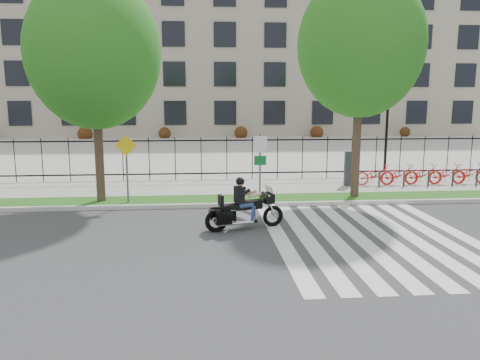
{
  "coord_description": "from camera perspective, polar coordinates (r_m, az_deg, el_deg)",
  "views": [
    {
      "loc": [
        -0.01,
        -12.53,
        3.92
      ],
      "look_at": [
        1.3,
        3.0,
        1.2
      ],
      "focal_mm": 35.0,
      "sensor_mm": 36.0,
      "label": 1
    }
  ],
  "objects": [
    {
      "name": "sidewalk",
      "position": [
        20.34,
        -4.7,
        -1.02
      ],
      "size": [
        60.0,
        3.5,
        0.15
      ],
      "primitive_type": "cube",
      "color": "#A5A19A",
      "rests_on": "ground"
    },
    {
      "name": "iron_fence",
      "position": [
        21.9,
        -4.75,
        2.61
      ],
      "size": [
        30.0,
        0.06,
        2.0
      ],
      "primitive_type": null,
      "color": "black",
      "rests_on": "sidewalk"
    },
    {
      "name": "bike_share_station",
      "position": [
        23.3,
        26.11,
        0.73
      ],
      "size": [
        11.05,
        0.84,
        1.5
      ],
      "color": "#2D2D33",
      "rests_on": "sidewalk"
    },
    {
      "name": "ground",
      "position": [
        13.13,
        -4.58,
        -7.49
      ],
      "size": [
        120.0,
        120.0,
        0.0
      ],
      "primitive_type": "plane",
      "color": "#39393B",
      "rests_on": "ground"
    },
    {
      "name": "office_building",
      "position": [
        57.76,
        -4.97,
        15.88
      ],
      "size": [
        60.0,
        21.9,
        20.15
      ],
      "color": "#A29683",
      "rests_on": "ground"
    },
    {
      "name": "plaza",
      "position": [
        37.73,
        -4.79,
        3.98
      ],
      "size": [
        80.0,
        34.0,
        0.1
      ],
      "primitive_type": "cube",
      "color": "#A5A19A",
      "rests_on": "ground"
    },
    {
      "name": "lamp_post_right",
      "position": [
        26.5,
        17.55,
        7.91
      ],
      "size": [
        1.06,
        0.7,
        4.25
      ],
      "color": "black",
      "rests_on": "ground"
    },
    {
      "name": "grass_verge",
      "position": [
        17.89,
        -4.67,
        -2.53
      ],
      "size": [
        60.0,
        1.5,
        0.15
      ],
      "primitive_type": "cube",
      "color": "#275515",
      "rests_on": "ground"
    },
    {
      "name": "street_tree_2",
      "position": [
        18.57,
        14.5,
        15.65
      ],
      "size": [
        4.69,
        4.69,
        8.43
      ],
      "color": "#35291D",
      "rests_on": "grass_verge"
    },
    {
      "name": "sign_pole_warning",
      "position": [
        17.46,
        -13.67,
        2.47
      ],
      "size": [
        0.78,
        0.09,
        2.49
      ],
      "color": "#59595B",
      "rests_on": "grass_verge"
    },
    {
      "name": "street_tree_1",
      "position": [
        17.94,
        -17.39,
        14.61
      ],
      "size": [
        4.75,
        4.75,
        8.12
      ],
      "color": "#35291D",
      "rests_on": "grass_verge"
    },
    {
      "name": "crosswalk_stripes",
      "position": [
        13.99,
        15.74,
        -6.71
      ],
      "size": [
        5.7,
        8.0,
        0.01
      ],
      "primitive_type": null,
      "color": "silver",
      "rests_on": "ground"
    },
    {
      "name": "sign_pole_regulatory",
      "position": [
        17.38,
        2.47,
        2.7
      ],
      "size": [
        0.5,
        0.09,
        2.5
      ],
      "color": "#59595B",
      "rests_on": "grass_verge"
    },
    {
      "name": "motorcycle_rider",
      "position": [
        14.15,
        0.56,
        -3.47
      ],
      "size": [
        2.46,
        1.07,
        1.94
      ],
      "color": "black",
      "rests_on": "ground"
    },
    {
      "name": "curb",
      "position": [
        17.07,
        -4.66,
        -3.14
      ],
      "size": [
        60.0,
        0.2,
        0.15
      ],
      "primitive_type": "cube",
      "color": "#BAB6AF",
      "rests_on": "ground"
    }
  ]
}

